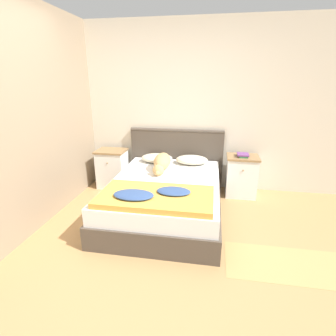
% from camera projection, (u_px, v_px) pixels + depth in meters
% --- Properties ---
extents(ground_plane, '(16.00, 16.00, 0.00)m').
position_uv_depth(ground_plane, '(140.00, 265.00, 2.54)').
color(ground_plane, tan).
extents(wall_back, '(9.00, 0.06, 2.55)m').
position_uv_depth(wall_back, '(174.00, 108.00, 4.11)').
color(wall_back, beige).
rests_on(wall_back, ground_plane).
extents(wall_side_left, '(0.06, 3.10, 2.55)m').
position_uv_depth(wall_side_left, '(52.00, 115.00, 3.33)').
color(wall_side_left, gray).
rests_on(wall_side_left, ground_plane).
extents(bed, '(1.42, 1.94, 0.47)m').
position_uv_depth(bed, '(165.00, 197.00, 3.45)').
color(bed, '#4C4238').
rests_on(bed, ground_plane).
extents(headboard, '(1.50, 0.06, 0.96)m').
position_uv_depth(headboard, '(176.00, 157.00, 4.28)').
color(headboard, '#4C4238').
rests_on(headboard, ground_plane).
extents(nightstand_left, '(0.46, 0.40, 0.62)m').
position_uv_depth(nightstand_left, '(112.00, 168.00, 4.30)').
color(nightstand_left, white).
rests_on(nightstand_left, ground_plane).
extents(nightstand_right, '(0.46, 0.40, 0.62)m').
position_uv_depth(nightstand_right, '(241.00, 176.00, 3.97)').
color(nightstand_right, white).
rests_on(nightstand_right, ground_plane).
extents(pillow_left, '(0.49, 0.35, 0.13)m').
position_uv_depth(pillow_left, '(157.00, 158.00, 4.09)').
color(pillow_left, beige).
rests_on(pillow_left, bed).
extents(pillow_right, '(0.49, 0.35, 0.13)m').
position_uv_depth(pillow_right, '(192.00, 160.00, 4.00)').
color(pillow_right, beige).
rests_on(pillow_right, bed).
extents(quilt, '(1.23, 0.68, 0.11)m').
position_uv_depth(quilt, '(155.00, 196.00, 2.81)').
color(quilt, gold).
rests_on(quilt, bed).
extents(dog, '(0.23, 0.69, 0.23)m').
position_uv_depth(dog, '(162.00, 163.00, 3.72)').
color(dog, tan).
rests_on(dog, bed).
extents(book_stack, '(0.17, 0.19, 0.05)m').
position_uv_depth(book_stack, '(243.00, 155.00, 3.84)').
color(book_stack, '#337547').
rests_on(book_stack, nightstand_right).
extents(rug, '(1.25, 0.57, 0.00)m').
position_uv_depth(rug, '(291.00, 265.00, 2.53)').
color(rug, tan).
rests_on(rug, ground_plane).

